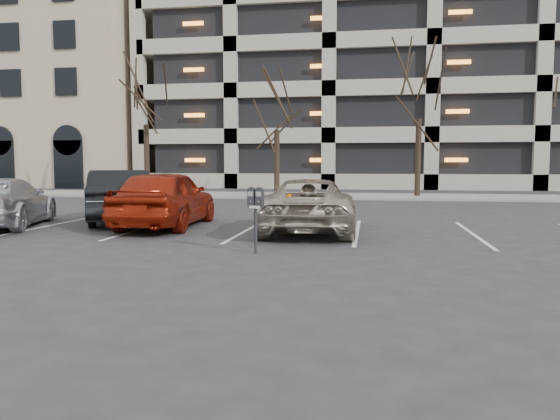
# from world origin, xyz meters

# --- Properties ---
(ground) EXTENTS (140.00, 140.00, 0.00)m
(ground) POSITION_xyz_m (0.00, 0.00, 0.00)
(ground) COLOR #28282B
(ground) RESTS_ON ground
(sidewalk) EXTENTS (80.00, 4.00, 0.12)m
(sidewalk) POSITION_xyz_m (0.00, 16.00, 0.06)
(sidewalk) COLOR gray
(sidewalk) RESTS_ON ground
(stall_lines) EXTENTS (16.90, 5.20, 0.00)m
(stall_lines) POSITION_xyz_m (-1.40, 2.30, 0.01)
(stall_lines) COLOR silver
(stall_lines) RESTS_ON ground
(parking_garage) EXTENTS (52.00, 20.00, 19.00)m
(parking_garage) POSITION_xyz_m (12.00, 33.84, 9.26)
(parking_garage) COLOR black
(parking_garage) RESTS_ON ground
(office_building) EXTENTS (26.00, 16.20, 15.00)m
(office_building) POSITION_xyz_m (-28.00, 29.92, 7.49)
(office_building) COLOR tan
(office_building) RESTS_ON ground
(tree_a) EXTENTS (3.65, 3.65, 8.29)m
(tree_a) POSITION_xyz_m (-10.00, 16.00, 5.99)
(tree_a) COLOR black
(tree_a) RESTS_ON ground
(tree_b) EXTENTS (3.31, 3.31, 7.52)m
(tree_b) POSITION_xyz_m (-3.00, 16.00, 5.43)
(tree_b) COLOR black
(tree_b) RESTS_ON ground
(tree_c) EXTENTS (3.77, 3.77, 8.58)m
(tree_c) POSITION_xyz_m (4.00, 16.00, 6.20)
(tree_c) COLOR black
(tree_c) RESTS_ON ground
(parking_meter) EXTENTS (0.34, 0.18, 1.25)m
(parking_meter) POSITION_xyz_m (-0.43, -1.34, 0.96)
(parking_meter) COLOR black
(parking_meter) RESTS_ON ground
(suv_silver) EXTENTS (2.48, 4.92, 1.34)m
(suv_silver) POSITION_xyz_m (0.21, 2.14, 0.67)
(suv_silver) COLOR #B8AD9C
(suv_silver) RESTS_ON ground
(car_red) EXTENTS (2.06, 4.68, 1.57)m
(car_red) POSITION_xyz_m (-3.72, 2.47, 0.78)
(car_red) COLOR maroon
(car_red) RESTS_ON ground
(car_dark) EXTENTS (3.34, 4.89, 1.53)m
(car_dark) POSITION_xyz_m (-5.49, 3.51, 0.76)
(car_dark) COLOR black
(car_dark) RESTS_ON ground
(car_silver) EXTENTS (3.22, 4.95, 1.33)m
(car_silver) POSITION_xyz_m (-8.04, 1.75, 0.67)
(car_silver) COLOR #AFB0B7
(car_silver) RESTS_ON ground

